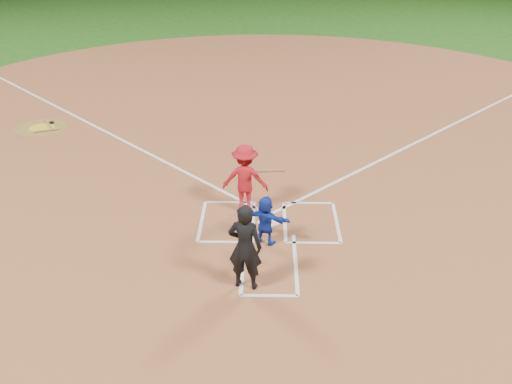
{
  "coord_description": "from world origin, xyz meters",
  "views": [
    {
      "loc": [
        -0.09,
        -11.56,
        6.87
      ],
      "look_at": [
        -0.3,
        -0.4,
        1.0
      ],
      "focal_mm": 40.0,
      "sensor_mm": 36.0,
      "label": 1
    }
  ],
  "objects_px": {
    "home_plate": "(269,221)",
    "batter_at_plate": "(245,179)",
    "catcher": "(266,220)",
    "on_deck_circle": "(42,128)",
    "umpire": "(245,247)"
  },
  "relations": [
    {
      "from": "home_plate",
      "to": "batter_at_plate",
      "type": "relative_size",
      "value": 0.35
    },
    {
      "from": "catcher",
      "to": "batter_at_plate",
      "type": "height_order",
      "value": "batter_at_plate"
    },
    {
      "from": "home_plate",
      "to": "umpire",
      "type": "bearing_deg",
      "value": 79.36
    },
    {
      "from": "umpire",
      "to": "batter_at_plate",
      "type": "height_order",
      "value": "umpire"
    },
    {
      "from": "on_deck_circle",
      "to": "umpire",
      "type": "bearing_deg",
      "value": -50.04
    },
    {
      "from": "home_plate",
      "to": "on_deck_circle",
      "type": "xyz_separation_m",
      "value": [
        -7.49,
        5.89,
        -0.0
      ]
    },
    {
      "from": "home_plate",
      "to": "batter_at_plate",
      "type": "distance_m",
      "value": 1.15
    },
    {
      "from": "home_plate",
      "to": "on_deck_circle",
      "type": "relative_size",
      "value": 0.35
    },
    {
      "from": "umpire",
      "to": "batter_at_plate",
      "type": "xyz_separation_m",
      "value": [
        -0.1,
        3.02,
        -0.05
      ]
    },
    {
      "from": "home_plate",
      "to": "catcher",
      "type": "bearing_deg",
      "value": 84.83
    },
    {
      "from": "home_plate",
      "to": "on_deck_circle",
      "type": "distance_m",
      "value": 9.53
    },
    {
      "from": "on_deck_circle",
      "to": "home_plate",
      "type": "bearing_deg",
      "value": -38.17
    },
    {
      "from": "on_deck_circle",
      "to": "batter_at_plate",
      "type": "distance_m",
      "value": 8.79
    },
    {
      "from": "home_plate",
      "to": "catcher",
      "type": "height_order",
      "value": "catcher"
    },
    {
      "from": "on_deck_circle",
      "to": "umpire",
      "type": "xyz_separation_m",
      "value": [
        7.02,
        -8.38,
        0.9
      ]
    }
  ]
}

